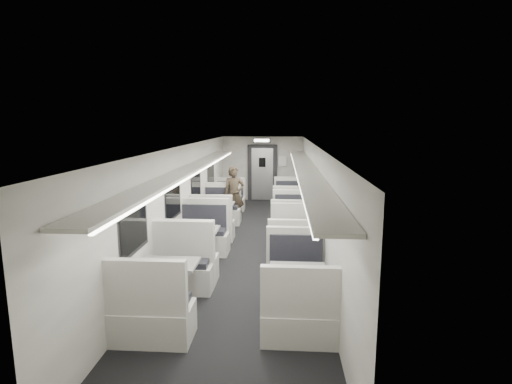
# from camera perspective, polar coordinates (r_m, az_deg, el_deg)

# --- Properties ---
(room) EXTENTS (3.24, 12.24, 2.64)m
(room) POSITION_cam_1_polar(r_m,az_deg,el_deg) (9.13, -0.97, -0.91)
(room) COLOR black
(room) RESTS_ON ground
(booth_left_a) EXTENTS (0.99, 2.00, 1.07)m
(booth_left_a) POSITION_cam_1_polar(r_m,az_deg,el_deg) (12.72, -4.19, -1.71)
(booth_left_a) COLOR beige
(booth_left_a) RESTS_ON room
(booth_left_b) EXTENTS (1.09, 2.21, 1.18)m
(booth_left_b) POSITION_cam_1_polar(r_m,az_deg,el_deg) (10.87, -5.57, -3.53)
(booth_left_b) COLOR beige
(booth_left_b) RESTS_ON room
(booth_left_c) EXTENTS (1.13, 2.28, 1.22)m
(booth_left_c) POSITION_cam_1_polar(r_m,az_deg,el_deg) (8.30, -8.63, -7.78)
(booth_left_c) COLOR beige
(booth_left_c) RESTS_ON room
(booth_left_d) EXTENTS (1.11, 2.26, 1.21)m
(booth_left_d) POSITION_cam_1_polar(r_m,az_deg,el_deg) (6.50, -12.43, -13.03)
(booth_left_d) COLOR beige
(booth_left_d) RESTS_ON room
(booth_right_a) EXTENTS (1.03, 2.09, 1.12)m
(booth_right_a) POSITION_cam_1_polar(r_m,az_deg,el_deg) (12.53, 4.87, -1.82)
(booth_right_a) COLOR beige
(booth_right_a) RESTS_ON room
(booth_right_b) EXTENTS (1.00, 2.02, 1.08)m
(booth_right_b) POSITION_cam_1_polar(r_m,az_deg,el_deg) (10.28, 5.10, -4.50)
(booth_right_b) COLOR beige
(booth_right_b) RESTS_ON room
(booth_right_c) EXTENTS (1.03, 2.08, 1.11)m
(booth_right_c) POSITION_cam_1_polar(r_m,az_deg,el_deg) (8.67, 5.34, -7.18)
(booth_right_c) COLOR beige
(booth_right_c) RESTS_ON room
(booth_right_d) EXTENTS (1.03, 2.09, 1.12)m
(booth_right_d) POSITION_cam_1_polar(r_m,az_deg,el_deg) (6.33, 5.94, -13.79)
(booth_right_d) COLOR beige
(booth_right_d) RESTS_ON room
(passenger) EXTENTS (0.68, 0.53, 1.67)m
(passenger) POSITION_cam_1_polar(r_m,az_deg,el_deg) (11.61, -3.15, -0.42)
(passenger) COLOR black
(passenger) RESTS_ON room
(window_a) EXTENTS (0.02, 1.18, 0.84)m
(window_a) POSITION_cam_1_polar(r_m,az_deg,el_deg) (12.63, -6.44, 2.73)
(window_a) COLOR black
(window_a) RESTS_ON room
(window_b) EXTENTS (0.02, 1.18, 0.84)m
(window_b) POSITION_cam_1_polar(r_m,az_deg,el_deg) (10.50, -8.55, 1.23)
(window_b) COLOR black
(window_b) RESTS_ON room
(window_c) EXTENTS (0.02, 1.18, 0.84)m
(window_c) POSITION_cam_1_polar(r_m,az_deg,el_deg) (8.39, -11.73, -1.04)
(window_c) COLOR black
(window_c) RESTS_ON room
(window_d) EXTENTS (0.02, 1.18, 0.84)m
(window_d) POSITION_cam_1_polar(r_m,az_deg,el_deg) (6.35, -17.01, -4.78)
(window_d) COLOR black
(window_d) RESTS_ON room
(luggage_rack_left) EXTENTS (0.46, 10.40, 0.09)m
(luggage_rack_left) POSITION_cam_1_polar(r_m,az_deg,el_deg) (8.92, -9.15, 3.36)
(luggage_rack_left) COLOR beige
(luggage_rack_left) RESTS_ON room
(luggage_rack_right) EXTENTS (0.46, 10.40, 0.09)m
(luggage_rack_right) POSITION_cam_1_polar(r_m,az_deg,el_deg) (8.71, 7.05, 3.26)
(luggage_rack_right) COLOR beige
(luggage_rack_right) RESTS_ON room
(vestibule_door) EXTENTS (1.10, 0.13, 2.10)m
(vestibule_door) POSITION_cam_1_polar(r_m,az_deg,el_deg) (15.00, 0.91, 2.73)
(vestibule_door) COLOR black
(vestibule_door) RESTS_ON room
(exit_sign) EXTENTS (0.62, 0.12, 0.16)m
(exit_sign) POSITION_cam_1_polar(r_m,az_deg,el_deg) (14.41, 0.82, 7.38)
(exit_sign) COLOR black
(exit_sign) RESTS_ON room
(wall_notice) EXTENTS (0.32, 0.02, 0.40)m
(wall_notice) POSITION_cam_1_polar(r_m,az_deg,el_deg) (14.92, 3.79, 4.45)
(wall_notice) COLOR silver
(wall_notice) RESTS_ON room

